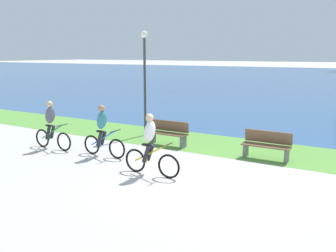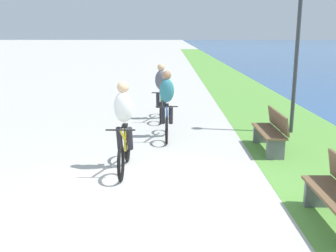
# 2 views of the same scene
# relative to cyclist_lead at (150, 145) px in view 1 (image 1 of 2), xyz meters

# --- Properties ---
(ground_plane) EXTENTS (300.00, 300.00, 0.00)m
(ground_plane) POSITION_rel_cyclist_lead_xyz_m (1.44, 0.55, -0.84)
(ground_plane) COLOR #B2AFA8
(grass_strip_bayside) EXTENTS (120.00, 2.97, 0.01)m
(grass_strip_bayside) POSITION_rel_cyclist_lead_xyz_m (1.44, 4.11, -0.84)
(grass_strip_bayside) COLOR #59933D
(grass_strip_bayside) RESTS_ON ground
(cyclist_lead) EXTENTS (1.76, 0.52, 1.71)m
(cyclist_lead) POSITION_rel_cyclist_lead_xyz_m (0.00, 0.00, 0.00)
(cyclist_lead) COLOR black
(cyclist_lead) RESTS_ON ground
(cyclist_trailing) EXTENTS (1.70, 0.52, 1.69)m
(cyclist_trailing) POSITION_rel_cyclist_lead_xyz_m (-2.36, 0.79, -0.01)
(cyclist_trailing) COLOR black
(cyclist_trailing) RESTS_ON ground
(cyclist_distant_rear) EXTENTS (1.72, 0.52, 1.69)m
(cyclist_distant_rear) POSITION_rel_cyclist_lead_xyz_m (-4.52, 0.60, -0.00)
(cyclist_distant_rear) COLOR black
(cyclist_distant_rear) RESTS_ON ground
(bench_near_path) EXTENTS (1.50, 0.47, 0.90)m
(bench_near_path) POSITION_rel_cyclist_lead_xyz_m (2.31, 3.15, -0.39)
(bench_near_path) COLOR brown
(bench_near_path) RESTS_ON ground
(bench_far_along_path) EXTENTS (1.50, 0.47, 0.90)m
(bench_far_along_path) POSITION_rel_cyclist_lead_xyz_m (-1.28, 3.12, -0.39)
(bench_far_along_path) COLOR brown
(bench_far_along_path) RESTS_ON ground
(lamppost_tall) EXTENTS (0.28, 0.28, 4.16)m
(lamppost_tall) POSITION_rel_cyclist_lead_xyz_m (-2.94, 4.09, 1.86)
(lamppost_tall) COLOR #38383D
(lamppost_tall) RESTS_ON ground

